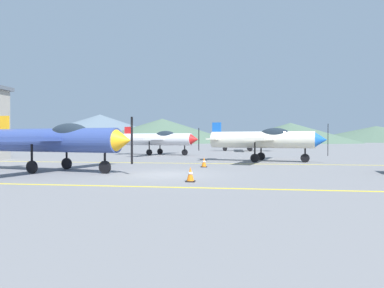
% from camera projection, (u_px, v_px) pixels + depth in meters
% --- Properties ---
extents(ground_plane, '(400.00, 400.00, 0.00)m').
position_uv_depth(ground_plane, '(165.00, 175.00, 16.06)').
color(ground_plane, slate).
extents(apron_line_near, '(80.00, 0.16, 0.01)m').
position_uv_depth(apron_line_near, '(139.00, 187.00, 12.02)').
color(apron_line_near, yellow).
rests_on(apron_line_near, ground_plane).
extents(apron_line_far, '(80.00, 0.16, 0.01)m').
position_uv_depth(apron_line_far, '(189.00, 163.00, 23.29)').
color(apron_line_far, yellow).
rests_on(apron_line_far, ground_plane).
extents(airplane_near, '(8.52, 9.70, 2.91)m').
position_uv_depth(airplane_near, '(59.00, 139.00, 17.46)').
color(airplane_near, '#33478C').
rests_on(airplane_near, ground_plane).
extents(airplane_mid, '(8.52, 9.69, 2.91)m').
position_uv_depth(airplane_mid, '(266.00, 139.00, 25.13)').
color(airplane_mid, silver).
rests_on(airplane_mid, ground_plane).
extents(airplane_far, '(8.52, 9.70, 2.91)m').
position_uv_depth(airplane_far, '(160.00, 139.00, 35.00)').
color(airplane_far, silver).
rests_on(airplane_far, ground_plane).
extents(airplane_back, '(8.41, 9.70, 2.91)m').
position_uv_depth(airplane_back, '(246.00, 139.00, 45.99)').
color(airplane_back, silver).
rests_on(airplane_back, ground_plane).
extents(traffic_cone_front, '(0.36, 0.36, 0.59)m').
position_uv_depth(traffic_cone_front, '(190.00, 174.00, 13.38)').
color(traffic_cone_front, black).
rests_on(traffic_cone_front, ground_plane).
extents(traffic_cone_side, '(0.36, 0.36, 0.59)m').
position_uv_depth(traffic_cone_side, '(204.00, 162.00, 20.21)').
color(traffic_cone_side, black).
rests_on(traffic_cone_side, ground_plane).
extents(hill_left, '(82.52, 82.52, 13.70)m').
position_uv_depth(hill_left, '(100.00, 128.00, 173.17)').
color(hill_left, slate).
rests_on(hill_left, ground_plane).
extents(hill_centerleft, '(61.09, 61.09, 9.50)m').
position_uv_depth(hill_centerleft, '(162.00, 131.00, 136.37)').
color(hill_centerleft, '#4C6651').
rests_on(hill_centerleft, ground_plane).
extents(hill_centerright, '(51.14, 51.14, 7.57)m').
position_uv_depth(hill_centerright, '(290.00, 133.00, 129.88)').
color(hill_centerright, '#4C6651').
rests_on(hill_centerright, ground_plane).
extents(hill_right, '(71.28, 71.28, 7.58)m').
position_uv_depth(hill_right, '(376.00, 134.00, 163.74)').
color(hill_right, '#4C6651').
rests_on(hill_right, ground_plane).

